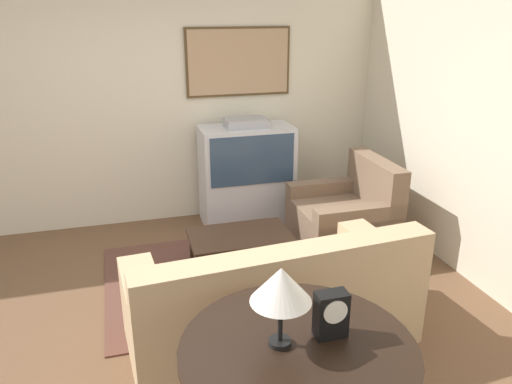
{
  "coord_description": "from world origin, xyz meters",
  "views": [
    {
      "loc": [
        -0.31,
        -3.32,
        2.31
      ],
      "look_at": [
        0.83,
        0.71,
        0.75
      ],
      "focal_mm": 35.0,
      "sensor_mm": 36.0,
      "label": 1
    }
  ],
  "objects_px": {
    "armchair": "(345,220)",
    "table_lamp": "(281,286)",
    "couch": "(273,303)",
    "console_table": "(298,358)",
    "mantel_clock": "(331,314)",
    "tv": "(247,174)",
    "coffee_table": "(240,239)"
  },
  "relations": [
    {
      "from": "armchair",
      "to": "console_table",
      "type": "height_order",
      "value": "armchair"
    },
    {
      "from": "tv",
      "to": "console_table",
      "type": "xyz_separation_m",
      "value": [
        -0.61,
        -3.27,
        0.17
      ]
    },
    {
      "from": "console_table",
      "to": "coffee_table",
      "type": "bearing_deg",
      "value": 83.54
    },
    {
      "from": "console_table",
      "to": "table_lamp",
      "type": "xyz_separation_m",
      "value": [
        -0.08,
        0.04,
        0.38
      ]
    },
    {
      "from": "couch",
      "to": "mantel_clock",
      "type": "xyz_separation_m",
      "value": [
        -0.05,
        -1.05,
        0.6
      ]
    },
    {
      "from": "tv",
      "to": "table_lamp",
      "type": "bearing_deg",
      "value": -102.01
    },
    {
      "from": "tv",
      "to": "console_table",
      "type": "bearing_deg",
      "value": -100.51
    },
    {
      "from": "couch",
      "to": "console_table",
      "type": "relative_size",
      "value": 1.83
    },
    {
      "from": "couch",
      "to": "armchair",
      "type": "bearing_deg",
      "value": -136.92
    },
    {
      "from": "console_table",
      "to": "couch",
      "type": "bearing_deg",
      "value": 78.2
    },
    {
      "from": "console_table",
      "to": "mantel_clock",
      "type": "height_order",
      "value": "mantel_clock"
    },
    {
      "from": "armchair",
      "to": "console_table",
      "type": "bearing_deg",
      "value": -30.5
    },
    {
      "from": "armchair",
      "to": "console_table",
      "type": "distance_m",
      "value": 2.77
    },
    {
      "from": "console_table",
      "to": "armchair",
      "type": "bearing_deg",
      "value": 59.46
    },
    {
      "from": "couch",
      "to": "armchair",
      "type": "distance_m",
      "value": 1.71
    },
    {
      "from": "tv",
      "to": "table_lamp",
      "type": "xyz_separation_m",
      "value": [
        -0.69,
        -3.23,
        0.56
      ]
    },
    {
      "from": "armchair",
      "to": "table_lamp",
      "type": "bearing_deg",
      "value": -32.39
    },
    {
      "from": "table_lamp",
      "to": "armchair",
      "type": "bearing_deg",
      "value": 57.57
    },
    {
      "from": "tv",
      "to": "coffee_table",
      "type": "xyz_separation_m",
      "value": [
        -0.37,
        -1.15,
        -0.21
      ]
    },
    {
      "from": "mantel_clock",
      "to": "coffee_table",
      "type": "bearing_deg",
      "value": 88.27
    },
    {
      "from": "armchair",
      "to": "table_lamp",
      "type": "relative_size",
      "value": 2.22
    },
    {
      "from": "tv",
      "to": "table_lamp",
      "type": "relative_size",
      "value": 2.89
    },
    {
      "from": "console_table",
      "to": "table_lamp",
      "type": "bearing_deg",
      "value": 151.8
    },
    {
      "from": "tv",
      "to": "coffee_table",
      "type": "relative_size",
      "value": 1.31
    },
    {
      "from": "couch",
      "to": "console_table",
      "type": "xyz_separation_m",
      "value": [
        -0.23,
        -1.09,
        0.42
      ]
    },
    {
      "from": "console_table",
      "to": "mantel_clock",
      "type": "distance_m",
      "value": 0.26
    },
    {
      "from": "couch",
      "to": "console_table",
      "type": "height_order",
      "value": "couch"
    },
    {
      "from": "couch",
      "to": "mantel_clock",
      "type": "bearing_deg",
      "value": 82.93
    },
    {
      "from": "mantel_clock",
      "to": "console_table",
      "type": "bearing_deg",
      "value": -166.81
    },
    {
      "from": "couch",
      "to": "coffee_table",
      "type": "height_order",
      "value": "couch"
    },
    {
      "from": "tv",
      "to": "console_table",
      "type": "height_order",
      "value": "tv"
    },
    {
      "from": "coffee_table",
      "to": "couch",
      "type": "bearing_deg",
      "value": -90.65
    }
  ]
}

